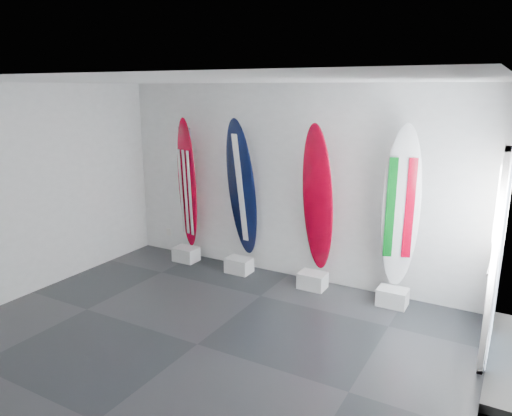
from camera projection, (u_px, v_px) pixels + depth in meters
The scene contains 15 objects.
floor at pixel (197, 344), 5.62m from camera, with size 6.00×6.00×0.00m, color black.
ceiling at pixel (188, 81), 4.89m from camera, with size 6.00×6.00×0.00m, color white.
wall_back at pixel (291, 183), 7.37m from camera, with size 6.00×6.00×0.00m, color silver.
wall_left at pixel (20, 193), 6.68m from camera, with size 5.00×5.00×0.00m, color silver.
wall_right at pixel (496, 272), 3.83m from camera, with size 5.00×5.00×0.00m, color silver.
display_block_usa at pixel (186, 254), 8.31m from camera, with size 0.40×0.30×0.24m, color silver.
surfboard_usa at pixel (187, 184), 8.09m from camera, with size 0.50×0.08×2.22m, color maroon.
display_block_navy at pixel (239, 265), 7.79m from camera, with size 0.40×0.30×0.24m, color silver.
surfboard_navy at pixel (242, 189), 7.57m from camera, with size 0.52×0.08×2.28m, color black.
display_block_swiss at pixel (312, 280), 7.18m from camera, with size 0.40×0.30×0.24m, color silver.
surfboard_swiss at pixel (318, 199), 6.96m from camera, with size 0.51×0.08×2.24m, color maroon.
display_block_italy at pixel (392, 297), 6.61m from camera, with size 0.40×0.30×0.24m, color silver.
surfboard_italy at pixel (401, 208), 6.39m from camera, with size 0.51×0.08×2.26m, color silver.
wall_outlet at pixel (169, 232), 8.80m from camera, with size 0.09×0.02×0.13m, color silver.
glass_door at pixel (501, 231), 5.17m from camera, with size 0.12×1.16×2.85m, color white, non-canonical shape.
Camera 1 is at (3.09, -4.06, 2.94)m, focal length 33.55 mm.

